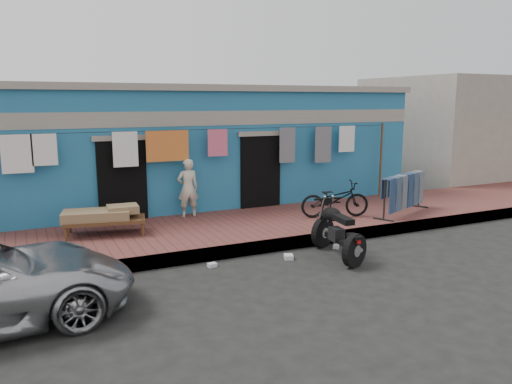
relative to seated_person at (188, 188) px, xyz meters
name	(u,v)px	position (x,y,z in m)	size (l,w,h in m)	color
ground	(306,277)	(0.74, -4.20, -0.94)	(80.00, 80.00, 0.00)	black
sidewalk	(237,230)	(0.74, -1.20, -0.82)	(28.00, 3.00, 0.25)	brown
curb	(266,247)	(0.74, -2.65, -0.82)	(28.00, 0.10, 0.25)	gray
building	(182,146)	(0.74, 2.79, 0.74)	(12.20, 5.20, 3.36)	#256690
neighbor_right	(460,129)	(11.74, 2.80, 0.96)	(6.00, 5.00, 3.80)	#9E9384
clothesline	(203,150)	(0.40, 0.05, 0.87)	(10.06, 0.06, 2.10)	brown
seated_person	(188,188)	(0.00, 0.00, 0.00)	(0.50, 0.33, 1.38)	beige
bicycle	(335,195)	(3.12, -1.53, -0.17)	(0.57, 1.62, 1.05)	black
motorcycle	(338,230)	(1.88, -3.46, -0.41)	(0.80, 1.72, 1.07)	black
charpoy	(106,221)	(-2.04, -0.83, -0.41)	(1.80, 1.11, 0.56)	brown
jeans_rack	(403,193)	(4.85, -1.91, -0.20)	(2.05, 1.20, 0.99)	black
litter_a	(212,265)	(-0.52, -3.00, -0.91)	(0.16, 0.12, 0.07)	silver
litter_b	(336,246)	(2.17, -3.00, -0.90)	(0.15, 0.11, 0.07)	silver
litter_c	(289,257)	(0.96, -3.19, -0.90)	(0.20, 0.16, 0.08)	silver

